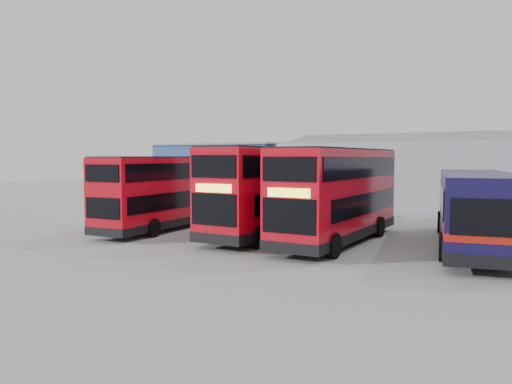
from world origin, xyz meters
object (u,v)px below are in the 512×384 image
panel_van (164,187)px  double_decker_centre (274,192)px  single_decker_blue (475,211)px  double_decker_right (338,196)px  double_decker_left (163,193)px  office_block (230,171)px  maintenance_shed (486,174)px

panel_van → double_decker_centre: bearing=-22.5°
double_decker_centre → panel_van: size_ratio=1.94×
single_decker_blue → panel_van: single_decker_blue is taller
double_decker_centre → panel_van: bearing=145.6°
double_decker_right → panel_van: bearing=148.8°
double_decker_left → single_decker_blue: bearing=-175.9°
office_block → panel_van: office_block is taller
office_block → double_decker_right: size_ratio=1.20×
office_block → single_decker_blue: bearing=-36.2°
maintenance_shed → double_decker_centre: bearing=-111.8°
double_decker_left → double_decker_centre: double_decker_centre is taller
office_block → single_decker_blue: size_ratio=1.01×
double_decker_left → maintenance_shed: bearing=-127.9°
maintenance_shed → office_block: bearing=-174.8°
single_decker_blue → office_block: bearing=-45.9°
maintenance_shed → double_decker_centre: maintenance_shed is taller
maintenance_shed → double_decker_right: maintenance_shed is taller
office_block → double_decker_left: (7.88, -19.13, -0.62)m
single_decker_blue → panel_van: 29.53m
single_decker_blue → double_decker_left: bearing=-1.5°
maintenance_shed → double_decker_centre: size_ratio=2.92×
maintenance_shed → double_decker_left: 25.43m
office_block → double_decker_centre: 22.79m
double_decker_left → double_decker_centre: 6.23m
panel_van → single_decker_blue: bearing=-10.3°
maintenance_shed → single_decker_blue: (1.12, -18.93, -0.99)m
maintenance_shed → panel_van: size_ratio=5.66×
double_decker_left → office_block: bearing=-71.8°
double_decker_right → panel_van: double_decker_right is taller
double_decker_right → panel_van: (-21.39, 13.42, -0.90)m
office_block → double_decker_left: office_block is taller
double_decker_centre → maintenance_shed: bearing=69.8°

